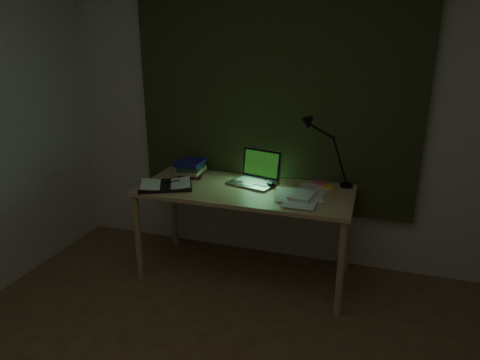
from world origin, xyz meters
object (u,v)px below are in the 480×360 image
at_px(loose_papers, 295,193).
at_px(desk_lamp, 349,153).
at_px(open_textbook, 166,185).
at_px(desk, 245,233).
at_px(laptop, 253,169).
at_px(book_stack, 191,168).

relative_size(loose_papers, desk_lamp, 0.72).
distance_m(loose_papers, desk_lamp, 0.50).
bearing_deg(desk_lamp, open_textbook, -164.38).
relative_size(desk, desk_lamp, 3.05).
distance_m(desk, loose_papers, 0.53).
distance_m(laptop, desk_lamp, 0.71).
bearing_deg(loose_papers, book_stack, 167.71).
xyz_separation_m(laptop, loose_papers, (0.35, -0.13, -0.11)).
xyz_separation_m(desk, laptop, (0.02, 0.12, 0.48)).
relative_size(laptop, desk_lamp, 0.74).
height_order(desk, desk_lamp, desk_lamp).
xyz_separation_m(book_stack, loose_papers, (0.88, -0.19, -0.05)).
bearing_deg(desk, book_stack, 160.75).
height_order(laptop, open_textbook, laptop).
height_order(loose_papers, desk_lamp, desk_lamp).
height_order(book_stack, loose_papers, book_stack).
distance_m(desk, desk_lamp, 0.97).
bearing_deg(desk, desk_lamp, 21.25).
xyz_separation_m(open_textbook, loose_papers, (0.95, 0.13, -0.01)).
bearing_deg(loose_papers, laptop, 159.73).
bearing_deg(loose_papers, desk, 177.63).
distance_m(laptop, open_textbook, 0.66).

